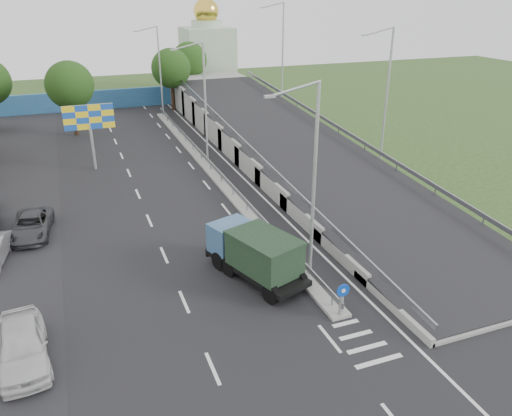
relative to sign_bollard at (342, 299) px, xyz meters
name	(u,v)px	position (x,y,z in m)	size (l,w,h in m)	color
ground	(366,347)	(0.00, -2.17, -1.03)	(160.00, 160.00, 0.00)	#2D4C1E
road_surface	(187,193)	(-3.00, 17.83, -1.03)	(26.00, 90.00, 0.04)	black
median	(211,170)	(0.00, 21.83, -0.93)	(1.00, 44.00, 0.20)	gray
overpass_ramp	(293,142)	(7.50, 21.83, 0.72)	(10.00, 50.00, 3.50)	gray
median_guardrail	(211,163)	(0.00, 21.83, -0.28)	(0.09, 44.00, 0.71)	gray
sign_bollard	(342,299)	(0.00, 0.00, 0.00)	(0.64, 0.23, 1.67)	black
lamp_post_near	(311,174)	(0.11, 3.83, 4.77)	(2.74, 0.18, 10.08)	#B2B5B7
lamp_post_mid	(203,98)	(0.11, 23.83, 4.77)	(2.74, 0.18, 10.08)	#B2B5B7
lamp_post_far	(158,66)	(0.11, 43.83, 4.77)	(2.74, 0.18, 10.08)	#B2B5B7
blue_wall	(120,98)	(-4.00, 49.83, 0.17)	(30.00, 0.50, 2.40)	#22577F
church	(208,54)	(10.00, 57.83, 4.28)	(7.00, 7.00, 13.80)	#B2CCAD
billboard	(89,121)	(-9.00, 25.83, 3.15)	(4.00, 0.24, 5.50)	#B2B5B7
tree_left_mid	(70,85)	(-10.00, 37.83, 4.14)	(4.80, 4.80, 7.60)	black
tree_median_far	(171,68)	(2.00, 45.83, 4.14)	(4.80, 4.80, 7.60)	black
tree_ramp_far	(189,60)	(6.00, 52.83, 4.14)	(4.80, 4.80, 7.60)	black
dump_truck	(255,252)	(-2.44, 4.82, 0.45)	(4.09, 6.46, 2.68)	black
parked_car_a	(22,345)	(-13.57, 1.97, -0.21)	(1.94, 4.82, 1.64)	silver
parked_car_c	(31,225)	(-13.62, 14.31, -0.37)	(2.20, 4.77, 1.33)	#36363B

